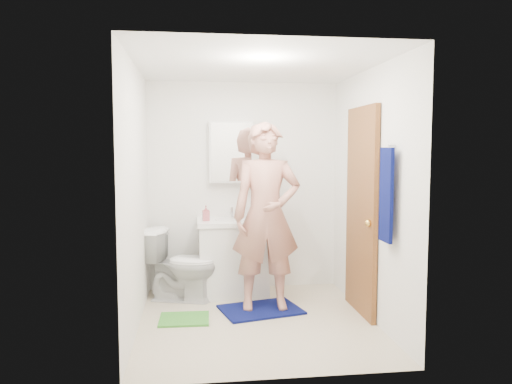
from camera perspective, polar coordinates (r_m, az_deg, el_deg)
floor at (r=4.91m, az=0.08°, el=-14.67°), size 2.20×2.40×0.02m
ceiling at (r=4.68m, az=0.08°, el=14.45°), size 2.20×2.40×0.02m
wall_back at (r=5.84m, az=-1.44°, el=0.67°), size 2.20×0.02×2.40m
wall_front at (r=3.45m, az=2.65°, el=-2.35°), size 2.20×0.02×2.40m
wall_left at (r=4.63m, az=-13.67°, el=-0.61°), size 0.02×2.40×2.40m
wall_right at (r=4.91m, az=13.04°, el=-0.29°), size 0.02×2.40×2.40m
vanity_cabinet at (r=5.65m, az=-2.64°, el=-7.69°), size 0.75×0.55×0.80m
countertop at (r=5.58m, az=-2.66°, el=-3.42°), size 0.79×0.59×0.05m
sink_basin at (r=5.57m, az=-2.66°, el=-3.27°), size 0.40×0.40×0.03m
faucet at (r=5.74m, az=-2.81°, el=-2.32°), size 0.03×0.03×0.12m
medicine_cabinet at (r=5.74m, az=-2.87°, el=4.58°), size 0.50×0.12×0.70m
mirror_panel at (r=5.68m, az=-2.82°, el=4.58°), size 0.46×0.01×0.66m
door at (r=5.05m, az=11.93°, el=-2.12°), size 0.05×0.80×2.05m
door_knob at (r=4.75m, az=12.73°, el=-3.49°), size 0.07×0.07×0.07m
towel at (r=4.34m, az=14.67°, el=-0.33°), size 0.03×0.24×0.80m
towel_hook at (r=4.34m, az=15.28°, el=5.20°), size 0.06×0.02×0.02m
toilet at (r=5.51m, az=-8.48°, el=-8.20°), size 0.86×0.63×0.78m
bath_mat at (r=5.19m, az=0.53°, el=-13.30°), size 0.89×0.72×0.02m
green_rug at (r=4.98m, az=-8.20°, el=-14.18°), size 0.48×0.41×0.02m
soap_dispenser at (r=5.50m, az=-5.75°, el=-2.41°), size 0.08×0.08×0.17m
toothbrush_cup at (r=5.70m, az=0.17°, el=-2.43°), size 0.17×0.17×0.11m
man at (r=5.02m, az=1.18°, el=-2.76°), size 0.70×0.47×1.88m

